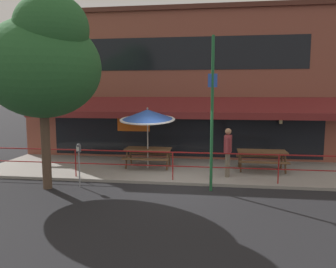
% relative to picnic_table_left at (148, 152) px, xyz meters
% --- Properties ---
extents(ground_plane, '(120.00, 120.00, 0.00)m').
position_rel_picnic_table_left_xyz_m(ground_plane, '(1.19, -2.04, -0.71)').
color(ground_plane, black).
extents(patio_deck, '(15.00, 4.00, 0.10)m').
position_rel_picnic_table_left_xyz_m(patio_deck, '(1.19, -0.04, -0.66)').
color(patio_deck, gray).
rests_on(patio_deck, ground).
extents(restaurant_building, '(15.00, 1.60, 6.76)m').
position_rel_picnic_table_left_xyz_m(restaurant_building, '(1.19, 2.19, 2.65)').
color(restaurant_building, brown).
rests_on(restaurant_building, ground).
extents(patio_railing, '(13.84, 0.04, 0.97)m').
position_rel_picnic_table_left_xyz_m(patio_railing, '(1.19, -1.74, 0.09)').
color(patio_railing, maroon).
rests_on(patio_railing, patio_deck).
extents(picnic_table_left, '(1.80, 1.42, 0.76)m').
position_rel_picnic_table_left_xyz_m(picnic_table_left, '(0.00, 0.00, 0.00)').
color(picnic_table_left, brown).
rests_on(picnic_table_left, patio_deck).
extents(picnic_table_centre, '(1.80, 1.42, 0.76)m').
position_rel_picnic_table_left_xyz_m(picnic_table_centre, '(4.36, 0.03, 0.00)').
color(picnic_table_centre, brown).
rests_on(picnic_table_centre, patio_deck).
extents(patio_umbrella_left, '(2.14, 2.14, 2.40)m').
position_rel_picnic_table_left_xyz_m(patio_umbrella_left, '(-0.00, -0.09, 1.47)').
color(patio_umbrella_left, '#B7B2A8').
rests_on(patio_umbrella_left, patio_deck).
extents(pedestrian_walking, '(0.30, 0.61, 1.71)m').
position_rel_picnic_table_left_xyz_m(pedestrian_walking, '(3.04, -1.01, 0.35)').
color(pedestrian_walking, '#665B4C').
rests_on(pedestrian_walking, patio_deck).
extents(parking_meter_near, '(0.15, 0.16, 1.42)m').
position_rel_picnic_table_left_xyz_m(parking_meter_near, '(-1.74, -2.64, 0.44)').
color(parking_meter_near, gray).
rests_on(parking_meter_near, ground).
extents(street_sign_pole, '(0.28, 0.09, 4.73)m').
position_rel_picnic_table_left_xyz_m(street_sign_pole, '(2.48, -2.49, 1.71)').
color(street_sign_pole, '#1E6033').
rests_on(street_sign_pole, ground).
extents(street_tree_curbside, '(3.61, 3.25, 5.87)m').
position_rel_picnic_table_left_xyz_m(street_tree_curbside, '(-2.59, -3.01, 3.28)').
color(street_tree_curbside, brown).
rests_on(street_tree_curbside, ground).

